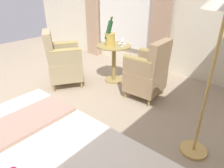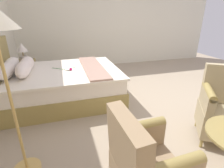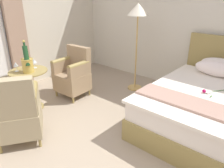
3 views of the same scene
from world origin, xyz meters
name	(u,v)px [view 1 (image 1 of 3)]	position (x,y,z in m)	size (l,w,h in m)	color
ground_plane	(4,111)	(0.00, 0.00, 0.00)	(7.58, 7.58, 0.00)	tan
side_table_round	(114,59)	(-1.81, 0.54, 0.43)	(0.60, 0.60, 0.68)	#998447
champagne_bucket	(110,37)	(-1.74, 0.51, 0.83)	(0.19, 0.18, 0.50)	gold
wine_glass_near_bucket	(122,40)	(-1.85, 0.69, 0.79)	(0.08, 0.08, 0.15)	white
wine_glass_near_edge	(112,37)	(-1.92, 0.41, 0.79)	(0.07, 0.07, 0.15)	white
snack_plate	(122,44)	(-1.97, 0.60, 0.68)	(0.16, 0.16, 0.04)	white
armchair_by_window	(148,72)	(-1.67, 1.33, 0.42)	(0.56, 0.54, 0.93)	#998447
armchair_facing_bed	(62,62)	(-1.12, -0.04, 0.43)	(0.77, 0.76, 0.96)	#998447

